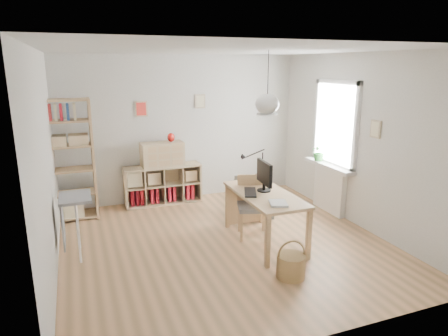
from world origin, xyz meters
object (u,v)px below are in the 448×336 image
object	(u,v)px
desk	(265,199)
tall_bookshelf	(68,156)
chair	(253,202)
monitor	(264,175)
cube_shelf	(162,187)
drawer_chest	(162,154)
storage_chest	(254,203)

from	to	relation	value
desk	tall_bookshelf	size ratio (longest dim) A/B	0.75
chair	monitor	distance (m)	0.52
desk	monitor	size ratio (longest dim) A/B	2.99
chair	monitor	size ratio (longest dim) A/B	1.82
cube_shelf	drawer_chest	bearing A→B (deg)	-53.61
desk	chair	bearing A→B (deg)	99.19
cube_shelf	storage_chest	xyz separation A→B (m)	(1.36, -1.17, -0.09)
cube_shelf	tall_bookshelf	bearing A→B (deg)	-169.81
desk	monitor	xyz separation A→B (m)	(0.03, 0.10, 0.34)
tall_bookshelf	storage_chest	xyz separation A→B (m)	(2.92, -0.89, -0.88)
desk	drawer_chest	world-z (taller)	drawer_chest
cube_shelf	tall_bookshelf	size ratio (longest dim) A/B	0.70
chair	drawer_chest	distance (m)	2.16
cube_shelf	storage_chest	bearing A→B (deg)	-40.80
cube_shelf	monitor	distance (m)	2.48
cube_shelf	drawer_chest	distance (m)	0.64
desk	cube_shelf	bearing A→B (deg)	114.61
cube_shelf	monitor	xyz separation A→B (m)	(1.05, -2.14, 0.70)
tall_bookshelf	chair	size ratio (longest dim) A/B	2.20
cube_shelf	chair	size ratio (longest dim) A/B	1.54
monitor	tall_bookshelf	bearing A→B (deg)	150.07
cube_shelf	chair	distance (m)	2.18
drawer_chest	cube_shelf	bearing A→B (deg)	124.31
cube_shelf	monitor	world-z (taller)	monitor
storage_chest	drawer_chest	distance (m)	1.89
chair	storage_chest	bearing A→B (deg)	81.05
chair	drawer_chest	world-z (taller)	drawer_chest
storage_chest	drawer_chest	world-z (taller)	drawer_chest
chair	monitor	world-z (taller)	monitor
desk	drawer_chest	xyz separation A→B (m)	(-0.99, 2.19, 0.28)
tall_bookshelf	cube_shelf	bearing A→B (deg)	10.19
desk	chair	xyz separation A→B (m)	(-0.05, 0.30, -0.14)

